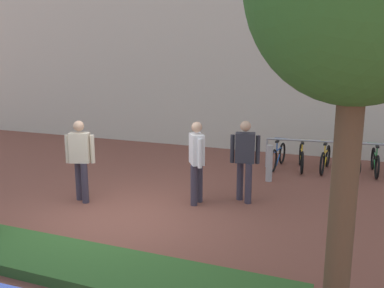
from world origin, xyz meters
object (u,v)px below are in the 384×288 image
bollard_steel (269,163)px  person_suited_dark (245,156)px  person_shirt_white (80,156)px  person_shirt_blue (197,158)px  bike_rack_cluster (337,159)px

bollard_steel → person_suited_dark: person_suited_dark is taller
person_shirt_white → person_suited_dark: size_ratio=1.00×
person_shirt_blue → person_suited_dark: 1.00m
bollard_steel → person_shirt_blue: person_shirt_blue is taller
person_shirt_white → bike_rack_cluster: bearing=41.9°
person_shirt_blue → person_shirt_white: 2.41m
bollard_steel → person_shirt_white: size_ratio=0.52×
bike_rack_cluster → bollard_steel: (-1.51, -1.52, 0.10)m
bollard_steel → bike_rack_cluster: bearing=45.0°
bollard_steel → person_shirt_white: bearing=-139.6°
bike_rack_cluster → person_shirt_blue: bearing=-125.6°
bike_rack_cluster → person_shirt_white: size_ratio=2.17×
bollard_steel → person_shirt_blue: bearing=-117.1°
bollard_steel → person_shirt_blue: size_ratio=0.52×
bike_rack_cluster → person_suited_dark: 3.64m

